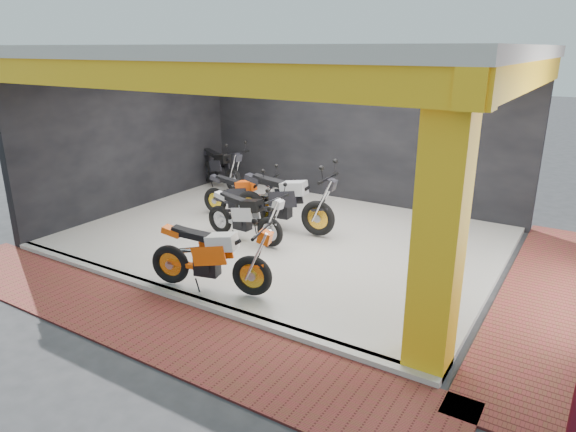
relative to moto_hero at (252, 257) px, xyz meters
The scene contains 16 objects.
ground 1.34m from the moto_hero, 153.34° to the left, with size 80.00×80.00×0.00m, color #2D2D30.
showroom_floor 2.78m from the moto_hero, 111.72° to the left, with size 8.00×6.00×0.10m, color silver.
showroom_ceiling 3.92m from the moto_hero, 111.72° to the left, with size 8.40×6.40×0.20m, color beige.
back_wall 5.78m from the moto_hero, 100.08° to the left, with size 8.20×0.20×3.50m, color black.
left_wall 5.76m from the moto_hero, 153.87° to the left, with size 0.20×6.20×3.50m, color black.
corner_column 2.94m from the moto_hero, ahead, with size 0.50×0.50×3.50m, color yellow.
header_beam_front 2.79m from the moto_hero, 153.34° to the right, with size 8.40×0.30×0.40m, color yellow.
header_beam_right 4.67m from the moto_hero, 39.77° to the left, with size 0.30×6.40×0.40m, color yellow.
floor_kerb 1.32m from the moto_hero, 152.43° to the right, with size 8.00×0.20×0.10m, color silver.
paver_front 1.79m from the moto_hero, 127.45° to the right, with size 9.00×1.40×0.03m, color maroon.
paver_right 4.61m from the moto_hero, 33.31° to the left, with size 1.40×7.00×0.03m, color maroon.
moto_hero is the anchor object (origin of this frame).
moto_row_a 2.80m from the moto_hero, 98.33° to the left, with size 2.39×0.88×1.46m, color black, non-canonical shape.
moto_row_b 2.00m from the moto_hero, 116.23° to the left, with size 1.92×0.71×1.17m, color #AEB0B6, non-canonical shape.
moto_row_c 3.41m from the moto_hero, 121.62° to the left, with size 1.95×0.72×1.19m, color black, non-canonical shape.
moto_row_d 5.85m from the moto_hero, 130.46° to the left, with size 2.09×0.77×1.28m, color black, non-canonical shape.
Camera 1 is at (5.13, -6.12, 3.67)m, focal length 32.00 mm.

